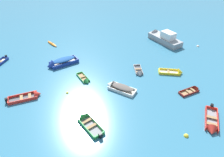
{
  "coord_description": "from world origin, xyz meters",
  "views": [
    {
      "loc": [
        -3.44,
        -3.63,
        15.9
      ],
      "look_at": [
        0.0,
        18.73,
        0.15
      ],
      "focal_mm": 33.34,
      "sensor_mm": 36.0,
      "label": 1
    }
  ],
  "objects_px": {
    "rowboat_grey_cluster_outer": "(139,73)",
    "rowboat_red_center": "(31,96)",
    "mooring_buoy_near_foreground": "(67,93)",
    "rowboat_green_back_row_center": "(86,121)",
    "mooring_buoy_outer_edge": "(186,136)",
    "rowboat_yellow_near_right": "(176,72)",
    "rowboat_green_midfield_left": "(85,80)",
    "mooring_buoy_between_boats_right": "(198,46)",
    "kayak_orange_far_right": "(52,44)",
    "rowboat_red_far_left": "(212,125)",
    "motor_launch_grey_near_left": "(163,37)",
    "rowboat_deep_blue_near_camera": "(59,63)",
    "rowboat_white_far_back": "(117,87)",
    "rowboat_maroon_back_row_right": "(194,90)"
  },
  "relations": [
    {
      "from": "rowboat_grey_cluster_outer",
      "to": "rowboat_red_center",
      "type": "bearing_deg",
      "value": -167.92
    },
    {
      "from": "mooring_buoy_near_foreground",
      "to": "rowboat_green_back_row_center",
      "type": "bearing_deg",
      "value": -68.27
    },
    {
      "from": "mooring_buoy_outer_edge",
      "to": "rowboat_yellow_near_right",
      "type": "bearing_deg",
      "value": 72.12
    },
    {
      "from": "rowboat_green_midfield_left",
      "to": "mooring_buoy_between_boats_right",
      "type": "bearing_deg",
      "value": 20.6
    },
    {
      "from": "kayak_orange_far_right",
      "to": "rowboat_red_far_left",
      "type": "distance_m",
      "value": 27.91
    },
    {
      "from": "motor_launch_grey_near_left",
      "to": "rowboat_grey_cluster_outer",
      "type": "relative_size",
      "value": 2.54
    },
    {
      "from": "rowboat_deep_blue_near_camera",
      "to": "rowboat_green_midfield_left",
      "type": "relative_size",
      "value": 1.63
    },
    {
      "from": "rowboat_grey_cluster_outer",
      "to": "mooring_buoy_near_foreground",
      "type": "height_order",
      "value": "rowboat_grey_cluster_outer"
    },
    {
      "from": "rowboat_yellow_near_right",
      "to": "kayak_orange_far_right",
      "type": "bearing_deg",
      "value": 145.82
    },
    {
      "from": "motor_launch_grey_near_left",
      "to": "rowboat_yellow_near_right",
      "type": "xyz_separation_m",
      "value": [
        -1.82,
        -10.44,
        -0.54
      ]
    },
    {
      "from": "rowboat_deep_blue_near_camera",
      "to": "rowboat_green_back_row_center",
      "type": "bearing_deg",
      "value": -74.37
    },
    {
      "from": "rowboat_white_far_back",
      "to": "mooring_buoy_between_boats_right",
      "type": "xyz_separation_m",
      "value": [
        15.78,
        9.6,
        -0.3
      ]
    },
    {
      "from": "rowboat_red_far_left",
      "to": "mooring_buoy_outer_edge",
      "type": "bearing_deg",
      "value": -166.22
    },
    {
      "from": "rowboat_maroon_back_row_right",
      "to": "rowboat_grey_cluster_outer",
      "type": "height_order",
      "value": "rowboat_grey_cluster_outer"
    },
    {
      "from": "rowboat_red_center",
      "to": "mooring_buoy_near_foreground",
      "type": "distance_m",
      "value": 4.22
    },
    {
      "from": "rowboat_grey_cluster_outer",
      "to": "rowboat_red_far_left",
      "type": "height_order",
      "value": "rowboat_red_far_left"
    },
    {
      "from": "rowboat_red_center",
      "to": "rowboat_grey_cluster_outer",
      "type": "distance_m",
      "value": 14.27
    },
    {
      "from": "rowboat_white_far_back",
      "to": "mooring_buoy_near_foreground",
      "type": "distance_m",
      "value": 6.17
    },
    {
      "from": "rowboat_white_far_back",
      "to": "rowboat_deep_blue_near_camera",
      "type": "distance_m",
      "value": 10.15
    },
    {
      "from": "rowboat_white_far_back",
      "to": "mooring_buoy_near_foreground",
      "type": "height_order",
      "value": "rowboat_white_far_back"
    },
    {
      "from": "rowboat_red_center",
      "to": "mooring_buoy_near_foreground",
      "type": "relative_size",
      "value": 12.03
    },
    {
      "from": "motor_launch_grey_near_left",
      "to": "mooring_buoy_outer_edge",
      "type": "height_order",
      "value": "motor_launch_grey_near_left"
    },
    {
      "from": "rowboat_green_midfield_left",
      "to": "mooring_buoy_near_foreground",
      "type": "height_order",
      "value": "rowboat_green_midfield_left"
    },
    {
      "from": "rowboat_green_back_row_center",
      "to": "mooring_buoy_near_foreground",
      "type": "xyz_separation_m",
      "value": [
        -2.01,
        5.05,
        -0.17
      ]
    },
    {
      "from": "rowboat_grey_cluster_outer",
      "to": "rowboat_white_far_back",
      "type": "bearing_deg",
      "value": -140.86
    },
    {
      "from": "rowboat_yellow_near_right",
      "to": "rowboat_maroon_back_row_right",
      "type": "height_order",
      "value": "rowboat_yellow_near_right"
    },
    {
      "from": "mooring_buoy_outer_edge",
      "to": "mooring_buoy_near_foreground",
      "type": "relative_size",
      "value": 1.42
    },
    {
      "from": "rowboat_yellow_near_right",
      "to": "rowboat_red_center",
      "type": "bearing_deg",
      "value": -173.2
    },
    {
      "from": "rowboat_green_midfield_left",
      "to": "rowboat_yellow_near_right",
      "type": "bearing_deg",
      "value": -0.1
    },
    {
      "from": "rowboat_maroon_back_row_right",
      "to": "rowboat_green_midfield_left",
      "type": "relative_size",
      "value": 1.02
    },
    {
      "from": "rowboat_green_back_row_center",
      "to": "rowboat_white_far_back",
      "type": "height_order",
      "value": "rowboat_white_far_back"
    },
    {
      "from": "rowboat_red_center",
      "to": "rowboat_maroon_back_row_right",
      "type": "height_order",
      "value": "rowboat_red_center"
    },
    {
      "from": "kayak_orange_far_right",
      "to": "rowboat_grey_cluster_outer",
      "type": "height_order",
      "value": "rowboat_grey_cluster_outer"
    },
    {
      "from": "rowboat_green_midfield_left",
      "to": "rowboat_grey_cluster_outer",
      "type": "bearing_deg",
      "value": 5.35
    },
    {
      "from": "rowboat_white_far_back",
      "to": "mooring_buoy_outer_edge",
      "type": "height_order",
      "value": "rowboat_white_far_back"
    },
    {
      "from": "motor_launch_grey_near_left",
      "to": "rowboat_deep_blue_near_camera",
      "type": "relative_size",
      "value": 1.52
    },
    {
      "from": "mooring_buoy_outer_edge",
      "to": "rowboat_green_back_row_center",
      "type": "bearing_deg",
      "value": 160.53
    },
    {
      "from": "motor_launch_grey_near_left",
      "to": "rowboat_red_center",
      "type": "bearing_deg",
      "value": -148.64
    },
    {
      "from": "rowboat_grey_cluster_outer",
      "to": "rowboat_green_midfield_left",
      "type": "xyz_separation_m",
      "value": [
        -7.44,
        -0.7,
        -0.01
      ]
    },
    {
      "from": "rowboat_grey_cluster_outer",
      "to": "mooring_buoy_between_boats_right",
      "type": "relative_size",
      "value": 6.15
    },
    {
      "from": "rowboat_white_far_back",
      "to": "rowboat_grey_cluster_outer",
      "type": "distance_m",
      "value": 4.61
    },
    {
      "from": "rowboat_yellow_near_right",
      "to": "mooring_buoy_near_foreground",
      "type": "relative_size",
      "value": 10.47
    },
    {
      "from": "rowboat_grey_cluster_outer",
      "to": "rowboat_green_back_row_center",
      "type": "bearing_deg",
      "value": -134.29
    },
    {
      "from": "rowboat_green_back_row_center",
      "to": "rowboat_yellow_near_right",
      "type": "height_order",
      "value": "rowboat_green_back_row_center"
    },
    {
      "from": "rowboat_deep_blue_near_camera",
      "to": "mooring_buoy_outer_edge",
      "type": "height_order",
      "value": "rowboat_deep_blue_near_camera"
    },
    {
      "from": "rowboat_maroon_back_row_right",
      "to": "mooring_buoy_near_foreground",
      "type": "height_order",
      "value": "rowboat_maroon_back_row_right"
    },
    {
      "from": "rowboat_green_back_row_center",
      "to": "rowboat_yellow_near_right",
      "type": "xyz_separation_m",
      "value": [
        12.79,
        7.21,
        -0.01
      ]
    },
    {
      "from": "rowboat_yellow_near_right",
      "to": "mooring_buoy_outer_edge",
      "type": "bearing_deg",
      "value": -107.88
    },
    {
      "from": "rowboat_grey_cluster_outer",
      "to": "mooring_buoy_between_boats_right",
      "type": "bearing_deg",
      "value": 28.73
    },
    {
      "from": "rowboat_red_far_left",
      "to": "mooring_buoy_near_foreground",
      "type": "relative_size",
      "value": 12.08
    }
  ]
}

